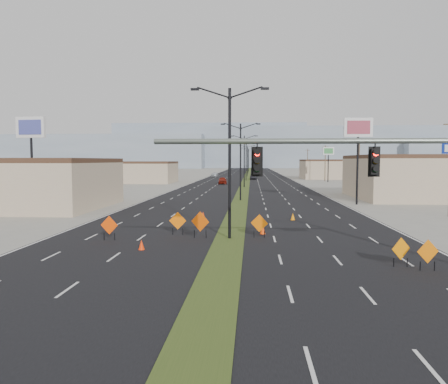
# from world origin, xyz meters

# --- Properties ---
(ground) EXTENTS (600.00, 600.00, 0.00)m
(ground) POSITION_xyz_m (0.00, 0.00, 0.00)
(ground) COLOR gray
(ground) RESTS_ON ground
(road_surface) EXTENTS (25.00, 400.00, 0.02)m
(road_surface) POSITION_xyz_m (0.00, 100.00, 0.00)
(road_surface) COLOR black
(road_surface) RESTS_ON ground
(median_strip) EXTENTS (2.00, 400.00, 0.04)m
(median_strip) POSITION_xyz_m (0.00, 100.00, 0.00)
(median_strip) COLOR #364B1A
(median_strip) RESTS_ON ground
(building_sw_far) EXTENTS (30.00, 14.00, 4.50)m
(building_sw_far) POSITION_xyz_m (-32.00, 85.00, 2.25)
(building_sw_far) COLOR tan
(building_sw_far) RESTS_ON ground
(building_se_far) EXTENTS (44.00, 16.00, 5.00)m
(building_se_far) POSITION_xyz_m (38.00, 110.00, 2.50)
(building_se_far) COLOR tan
(building_se_far) RESTS_ON ground
(mesa_west) EXTENTS (180.00, 50.00, 22.00)m
(mesa_west) POSITION_xyz_m (-120.00, 280.00, 11.00)
(mesa_west) COLOR gray
(mesa_west) RESTS_ON ground
(mesa_center) EXTENTS (220.00, 50.00, 28.00)m
(mesa_center) POSITION_xyz_m (40.00, 300.00, 14.00)
(mesa_center) COLOR gray
(mesa_center) RESTS_ON ground
(mesa_backdrop) EXTENTS (140.00, 50.00, 32.00)m
(mesa_backdrop) POSITION_xyz_m (-30.00, 320.00, 16.00)
(mesa_backdrop) COLOR gray
(mesa_backdrop) RESTS_ON ground
(signal_mast) EXTENTS (16.30, 0.60, 8.00)m
(signal_mast) POSITION_xyz_m (8.56, 2.00, 4.79)
(signal_mast) COLOR slate
(signal_mast) RESTS_ON ground
(streetlight_0) EXTENTS (5.15, 0.24, 10.02)m
(streetlight_0) POSITION_xyz_m (0.00, 12.00, 5.42)
(streetlight_0) COLOR black
(streetlight_0) RESTS_ON ground
(streetlight_1) EXTENTS (5.15, 0.24, 10.02)m
(streetlight_1) POSITION_xyz_m (0.00, 40.00, 5.42)
(streetlight_1) COLOR black
(streetlight_1) RESTS_ON ground
(streetlight_2) EXTENTS (5.15, 0.24, 10.02)m
(streetlight_2) POSITION_xyz_m (0.00, 68.00, 5.42)
(streetlight_2) COLOR black
(streetlight_2) RESTS_ON ground
(streetlight_3) EXTENTS (5.15, 0.24, 10.02)m
(streetlight_3) POSITION_xyz_m (0.00, 96.00, 5.42)
(streetlight_3) COLOR black
(streetlight_3) RESTS_ON ground
(streetlight_4) EXTENTS (5.15, 0.24, 10.02)m
(streetlight_4) POSITION_xyz_m (0.00, 124.00, 5.42)
(streetlight_4) COLOR black
(streetlight_4) RESTS_ON ground
(streetlight_5) EXTENTS (5.15, 0.24, 10.02)m
(streetlight_5) POSITION_xyz_m (0.00, 152.00, 5.42)
(streetlight_5) COLOR black
(streetlight_5) RESTS_ON ground
(streetlight_6) EXTENTS (5.15, 0.24, 10.02)m
(streetlight_6) POSITION_xyz_m (0.00, 180.00, 5.42)
(streetlight_6) COLOR black
(streetlight_6) RESTS_ON ground
(utility_pole_1) EXTENTS (1.60, 0.20, 9.00)m
(utility_pole_1) POSITION_xyz_m (20.00, 60.00, 4.67)
(utility_pole_1) COLOR #4C3823
(utility_pole_1) RESTS_ON ground
(utility_pole_2) EXTENTS (1.60, 0.20, 9.00)m
(utility_pole_2) POSITION_xyz_m (20.00, 95.00, 4.67)
(utility_pole_2) COLOR #4C3823
(utility_pole_2) RESTS_ON ground
(utility_pole_3) EXTENTS (1.60, 0.20, 9.00)m
(utility_pole_3) POSITION_xyz_m (20.00, 130.00, 4.67)
(utility_pole_3) COLOR #4C3823
(utility_pole_3) RESTS_ON ground
(car_left) EXTENTS (2.15, 4.69, 1.56)m
(car_left) POSITION_xyz_m (-5.00, 79.31, 0.78)
(car_left) COLOR maroon
(car_left) RESTS_ON ground
(car_mid) EXTENTS (2.09, 4.77, 1.52)m
(car_mid) POSITION_xyz_m (2.00, 103.09, 0.76)
(car_mid) COLOR black
(car_mid) RESTS_ON ground
(car_far) EXTENTS (2.29, 4.70, 1.32)m
(car_far) POSITION_xyz_m (-10.43, 121.98, 0.66)
(car_far) COLOR silver
(car_far) RESTS_ON ground
(construction_sign_0) EXTENTS (1.21, 0.25, 1.62)m
(construction_sign_0) POSITION_xyz_m (-7.88, 10.94, 0.95)
(construction_sign_0) COLOR #F24105
(construction_sign_0) RESTS_ON ground
(construction_sign_1) EXTENTS (1.27, 0.59, 1.83)m
(construction_sign_1) POSITION_xyz_m (-2.00, 12.13, 1.08)
(construction_sign_1) COLOR #DD4B04
(construction_sign_1) RESTS_ON ground
(construction_sign_2) EXTENTS (1.23, 0.08, 1.64)m
(construction_sign_2) POSITION_xyz_m (-3.73, 13.26, 0.96)
(construction_sign_2) COLOR #EC6404
(construction_sign_2) RESTS_ON ground
(construction_sign_3) EXTENTS (1.16, 0.44, 1.61)m
(construction_sign_3) POSITION_xyz_m (2.00, 12.52, 0.95)
(construction_sign_3) COLOR #EB6504
(construction_sign_3) RESTS_ON ground
(construction_sign_4) EXTENTS (1.03, 0.50, 1.48)m
(construction_sign_4) POSITION_xyz_m (8.84, 4.77, 0.87)
(construction_sign_4) COLOR orange
(construction_sign_4) RESTS_ON ground
(construction_sign_5) EXTENTS (1.12, 0.32, 1.52)m
(construction_sign_5) POSITION_xyz_m (9.86, 4.07, 0.89)
(construction_sign_5) COLOR #D56204
(construction_sign_5) RESTS_ON ground
(cone_0) EXTENTS (0.39, 0.39, 0.62)m
(cone_0) POSITION_xyz_m (-4.99, 8.03, 0.31)
(cone_0) COLOR #FB3105
(cone_0) RESTS_ON ground
(cone_1) EXTENTS (0.53, 0.53, 0.68)m
(cone_1) POSITION_xyz_m (2.27, 14.01, 0.34)
(cone_1) COLOR #FF4105
(cone_1) RESTS_ON ground
(cone_2) EXTENTS (0.49, 0.49, 0.66)m
(cone_2) POSITION_xyz_m (5.10, 21.47, 0.33)
(cone_2) COLOR orange
(cone_2) RESTS_ON ground
(cone_3) EXTENTS (0.42, 0.42, 0.64)m
(cone_3) POSITION_xyz_m (-2.91, 21.97, 0.32)
(cone_3) COLOR #FE3805
(cone_3) RESTS_ON ground
(pole_sign_west) EXTENTS (3.15, 0.80, 9.60)m
(pole_sign_west) POSITION_xyz_m (-20.53, 25.46, 7.84)
(pole_sign_west) COLOR black
(pole_sign_west) RESTS_ON ground
(pole_sign_east_near) EXTENTS (3.36, 0.49, 10.26)m
(pole_sign_east_near) POSITION_xyz_m (14.00, 35.77, 8.42)
(pole_sign_east_near) COLOR black
(pole_sign_east_near) RESTS_ON ground
(pole_sign_east_far) EXTENTS (2.77, 0.78, 8.42)m
(pole_sign_east_far) POSITION_xyz_m (19.90, 89.86, 6.80)
(pole_sign_east_far) COLOR black
(pole_sign_east_far) RESTS_ON ground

